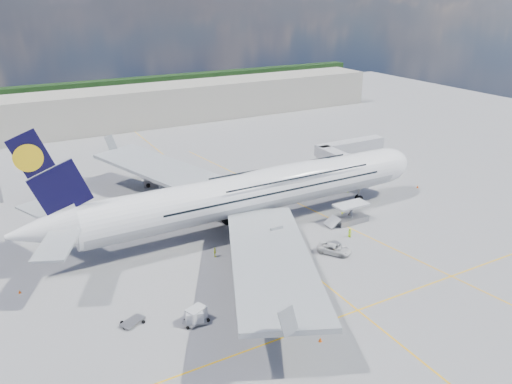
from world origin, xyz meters
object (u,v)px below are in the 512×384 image
dolly_row_c (263,278)px  cone_wing_left_inner (207,203)px  baggage_tug (248,260)px  catering_truck_inner (159,211)px  crew_van (350,233)px  cone_tail (20,292)px  dolly_nose_near (294,258)px  service_van (334,249)px  cone_wing_left_outer (142,199)px  catering_truck_outer (157,178)px  cone_nose (418,186)px  crew_nose (348,188)px  cone_wing_right_outer (320,340)px  jet_bridge (346,152)px  crew_wing (215,252)px  dolly_back (133,321)px  cargo_loader (349,216)px  cone_wing_right_inner (277,289)px  crew_loader (343,213)px  dolly_row_a (196,315)px  crew_tug (299,262)px  dolly_row_b (195,317)px  dolly_nose_far (330,244)px

dolly_row_c → cone_wing_left_inner: cone_wing_left_inner is taller
baggage_tug → catering_truck_inner: 23.31m
catering_truck_inner → crew_van: catering_truck_inner is taller
cone_tail → dolly_nose_near: bearing=-15.3°
service_van → cone_wing_left_outer: 43.35m
catering_truck_outer → cone_nose: catering_truck_outer is taller
catering_truck_inner → cone_wing_left_outer: (0.14, 11.97, -1.84)m
baggage_tug → crew_nose: baggage_tug is taller
crew_nose → cone_wing_right_outer: size_ratio=3.09×
catering_truck_inner → cone_tail: size_ratio=15.48×
catering_truck_inner → catering_truck_outer: catering_truck_inner is taller
jet_bridge → crew_wing: (-40.70, -18.01, -6.03)m
cone_nose → cone_wing_right_outer: size_ratio=1.07×
catering_truck_inner → jet_bridge: bearing=-22.1°
dolly_back → cone_nose: 71.35m
cargo_loader → crew_van: cargo_loader is taller
cone_wing_left_outer → cone_wing_right_outer: size_ratio=0.91×
cargo_loader → dolly_back: cargo_loader is taller
catering_truck_outer → crew_van: catering_truck_outer is taller
cone_wing_right_inner → cone_wing_right_outer: (-1.11, -12.34, -0.03)m
crew_wing → baggage_tug: bearing=-112.2°
crew_nose → crew_loader: 13.10m
catering_truck_outer → crew_nose: 42.28m
jet_bridge → dolly_row_a: jet_bridge is taller
catering_truck_outer → cone_wing_left_outer: 8.85m
service_van → cone_tail: bearing=128.5°
cone_wing_left_outer → crew_loader: bearing=-40.6°
dolly_nose_near → crew_tug: bearing=-107.3°
dolly_row_c → crew_wing: bearing=126.4°
cone_wing_left_inner → cone_wing_right_outer: size_ratio=0.86×
crew_wing → service_van: bearing=-84.5°
cargo_loader → baggage_tug: size_ratio=2.67×
dolly_row_a → crew_wing: 17.46m
dolly_row_c → catering_truck_outer: 45.92m
dolly_row_b → dolly_row_c: 14.18m
dolly_row_a → baggage_tug: (12.93, 9.95, -0.34)m
catering_truck_outer → service_van: 47.13m
cone_tail → dolly_nose_far: bearing=-11.9°
catering_truck_inner → dolly_row_b: bearing=-123.7°
cargo_loader → crew_loader: size_ratio=5.05×
jet_bridge → cone_wing_right_outer: 58.45m
dolly_nose_near → crew_van: crew_van is taller
crew_van → catering_truck_inner: bearing=39.8°
crew_van → cone_wing_right_inner: bearing=101.9°
crew_tug → cone_wing_right_outer: (-7.62, -16.34, -0.64)m
dolly_nose_far → catering_truck_outer: size_ratio=0.52×
cargo_loader → cone_wing_left_outer: bearing=136.6°
service_van → cone_wing_right_inner: service_van is taller
cone_wing_left_inner → cone_wing_left_outer: cone_wing_left_outer is taller
dolly_row_a → crew_tug: size_ratio=2.08×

